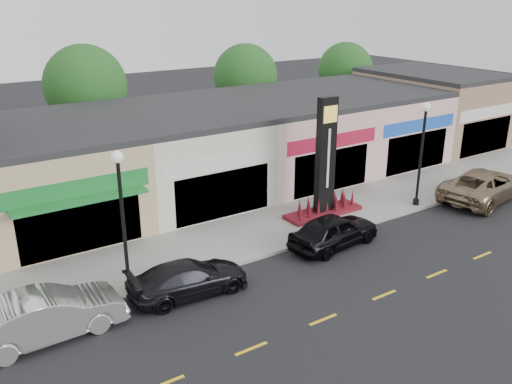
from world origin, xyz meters
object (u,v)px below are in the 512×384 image
lamp_west_near (122,208)px  pylon_sign (325,174)px  car_black_sedan (334,231)px  car_white_van (47,315)px  car_gold_suv (484,185)px  car_dark_sedan (189,278)px  lamp_east_near (422,144)px

lamp_west_near → pylon_sign: pylon_sign is taller
lamp_west_near → car_black_sedan: 9.64m
pylon_sign → car_white_van: 14.62m
pylon_sign → car_gold_suv: 9.55m
car_dark_sedan → car_white_van: bearing=91.8°
lamp_east_near → car_black_sedan: 7.45m
lamp_east_near → car_white_van: bearing=-176.2°
lamp_west_near → car_white_van: (-3.24, -1.27, -2.65)m
car_white_van → car_black_sedan: size_ratio=1.11×
lamp_west_near → car_black_sedan: lamp_west_near is taller
pylon_sign → car_white_van: size_ratio=1.20×
pylon_sign → car_gold_suv: bearing=-18.1°
car_white_van → car_dark_sedan: 5.11m
car_gold_suv → lamp_east_near: bearing=62.9°
car_black_sedan → car_dark_sedan: bearing=85.2°
lamp_west_near → car_dark_sedan: 3.64m
lamp_east_near → car_gold_suv: lamp_east_near is taller
lamp_east_near → car_black_sedan: bearing=-169.9°
lamp_west_near → car_white_van: size_ratio=1.09×
car_white_van → car_dark_sedan: bearing=-92.6°
lamp_east_near → car_black_sedan: lamp_east_near is taller
lamp_west_near → lamp_east_near: (16.00, 0.00, 0.00)m
car_dark_sedan → lamp_east_near: bearing=-81.5°
pylon_sign → car_black_sedan: pylon_sign is taller
car_black_sedan → car_gold_suv: (10.81, -0.03, 0.08)m
car_black_sedan → car_white_van: bearing=84.3°
lamp_west_near → car_gold_suv: (19.98, -1.24, -2.62)m
lamp_east_near → car_dark_sedan: size_ratio=1.19×
car_black_sedan → car_gold_suv: bearing=-96.1°
car_gold_suv → pylon_sign: bearing=62.1°
car_black_sedan → car_gold_suv: 10.81m
pylon_sign → car_black_sedan: size_ratio=1.33×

